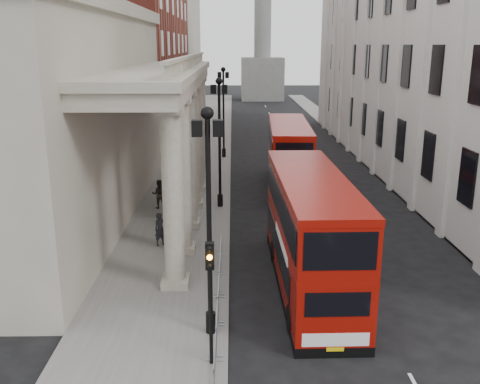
{
  "coord_description": "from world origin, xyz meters",
  "views": [
    {
      "loc": [
        0.24,
        -13.71,
        10.41
      ],
      "look_at": [
        0.6,
        12.51,
        3.15
      ],
      "focal_mm": 40.0,
      "sensor_mm": 36.0,
      "label": 1
    }
  ],
  "objects": [
    {
      "name": "lamp_post_south",
      "position": [
        -0.6,
        4.0,
        4.91
      ],
      "size": [
        1.05,
        0.44,
        8.32
      ],
      "color": "black",
      "rests_on": "sidewalk_west"
    },
    {
      "name": "portico_building",
      "position": [
        -10.5,
        18.0,
        6.0
      ],
      "size": [
        9.0,
        28.0,
        12.0
      ],
      "primitive_type": "cube",
      "color": "gray",
      "rests_on": "ground"
    },
    {
      "name": "kerb",
      "position": [
        -0.05,
        30.0,
        0.07
      ],
      "size": [
        0.2,
        140.0,
        0.14
      ],
      "primitive_type": "cube",
      "color": "slate",
      "rests_on": "ground"
    },
    {
      "name": "pedestrian_c",
      "position": [
        -3.71,
        21.29,
        1.08
      ],
      "size": [
        1.01,
        0.72,
        1.92
      ],
      "primitive_type": "imported",
      "rotation": [
        0.0,
        0.0,
        6.41
      ],
      "color": "black",
      "rests_on": "sidewalk_west"
    },
    {
      "name": "brick_building",
      "position": [
        -10.5,
        48.0,
        11.0
      ],
      "size": [
        9.0,
        32.0,
        22.0
      ],
      "primitive_type": "cube",
      "color": "maroon",
      "rests_on": "ground"
    },
    {
      "name": "lamp_post_north",
      "position": [
        -0.6,
        36.0,
        4.91
      ],
      "size": [
        1.05,
        0.44,
        8.32
      ],
      "color": "black",
      "rests_on": "sidewalk_west"
    },
    {
      "name": "crowd_barriers",
      "position": [
        -0.35,
        2.23,
        0.67
      ],
      "size": [
        0.5,
        18.75,
        1.1
      ],
      "color": "gray",
      "rests_on": "sidewalk_west"
    },
    {
      "name": "sidewalk_east",
      "position": [
        13.5,
        30.0,
        0.06
      ],
      "size": [
        3.0,
        140.0,
        0.12
      ],
      "primitive_type": "cube",
      "color": "slate",
      "rests_on": "ground"
    },
    {
      "name": "east_building",
      "position": [
        16.0,
        32.0,
        12.5
      ],
      "size": [
        8.0,
        55.0,
        25.0
      ],
      "primitive_type": "cube",
      "color": "beige",
      "rests_on": "ground"
    },
    {
      "name": "bus_far",
      "position": [
        4.36,
        24.79,
        2.57
      ],
      "size": [
        3.27,
        11.49,
        4.91
      ],
      "rotation": [
        0.0,
        0.0,
        -0.05
      ],
      "color": "#A20F07",
      "rests_on": "ground"
    },
    {
      "name": "sidewalk_west",
      "position": [
        -3.0,
        30.0,
        0.06
      ],
      "size": [
        6.0,
        140.0,
        0.12
      ],
      "primitive_type": "cube",
      "color": "slate",
      "rests_on": "ground"
    },
    {
      "name": "monument_column",
      "position": [
        6.0,
        92.0,
        15.98
      ],
      "size": [
        8.0,
        8.0,
        54.2
      ],
      "color": "#60605E",
      "rests_on": "ground"
    },
    {
      "name": "pedestrian_b",
      "position": [
        -4.54,
        19.63,
        1.07
      ],
      "size": [
        0.99,
        0.8,
        1.9
      ],
      "primitive_type": "imported",
      "rotation": [
        0.0,
        0.0,
        3.24
      ],
      "color": "black",
      "rests_on": "sidewalk_west"
    },
    {
      "name": "traffic_light",
      "position": [
        -0.5,
        1.98,
        3.11
      ],
      "size": [
        0.28,
        0.33,
        4.3
      ],
      "color": "black",
      "rests_on": "sidewalk_west"
    },
    {
      "name": "lamp_post_mid",
      "position": [
        -0.6,
        20.0,
        4.91
      ],
      "size": [
        1.05,
        0.44,
        8.32
      ],
      "color": "black",
      "rests_on": "sidewalk_west"
    },
    {
      "name": "west_building_far",
      "position": [
        -10.5,
        80.0,
        10.0
      ],
      "size": [
        9.0,
        30.0,
        20.0
      ],
      "primitive_type": "cube",
      "color": "gray",
      "rests_on": "ground"
    },
    {
      "name": "pedestrian_a",
      "position": [
        -3.6,
        12.94,
        1.01
      ],
      "size": [
        0.77,
        0.72,
        1.77
      ],
      "primitive_type": "imported",
      "rotation": [
        0.0,
        0.0,
        0.6
      ],
      "color": "black",
      "rests_on": "sidewalk_west"
    },
    {
      "name": "bus_near",
      "position": [
        3.61,
        8.18,
        2.62
      ],
      "size": [
        3.02,
        11.66,
        5.01
      ],
      "rotation": [
        0.0,
        0.0,
        0.02
      ],
      "color": "maroon",
      "rests_on": "ground"
    }
  ]
}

